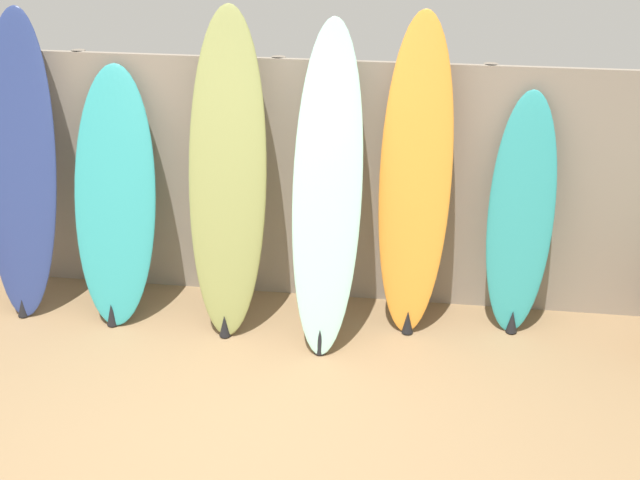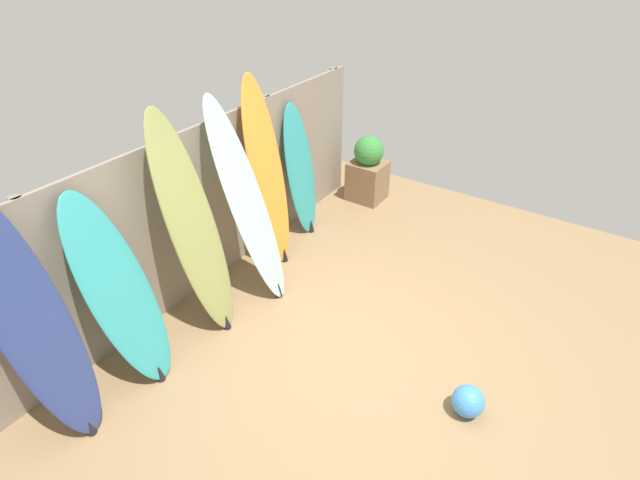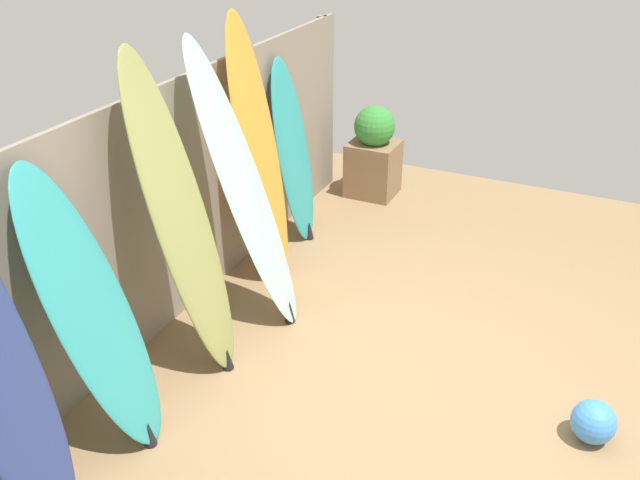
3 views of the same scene
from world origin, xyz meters
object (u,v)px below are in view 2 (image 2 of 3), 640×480
at_px(beach_ball, 468,401).
at_px(surfboard_seafoam_3, 247,204).
at_px(surfboard_teal_1, 120,293).
at_px(surfboard_olive_2, 193,228).
at_px(planter_box, 368,170).
at_px(surfboard_orange_4, 267,176).
at_px(surfboard_navy_0, 32,322).
at_px(surfboard_teal_5, 301,172).

bearing_deg(beach_ball, surfboard_seafoam_3, 82.61).
xyz_separation_m(surfboard_teal_1, surfboard_seafoam_3, (1.52, -0.11, 0.18)).
bearing_deg(surfboard_olive_2, surfboard_seafoam_3, -4.69).
bearing_deg(planter_box, beach_ball, -138.12).
bearing_deg(surfboard_olive_2, beach_ball, -82.40).
bearing_deg(beach_ball, planter_box, 41.88).
bearing_deg(surfboard_orange_4, surfboard_olive_2, -173.51).
height_order(surfboard_orange_4, beach_ball, surfboard_orange_4).
distance_m(surfboard_olive_2, surfboard_orange_4, 1.26).
bearing_deg(beach_ball, surfboard_orange_4, 71.97).
height_order(surfboard_olive_2, surfboard_orange_4, surfboard_olive_2).
relative_size(surfboard_navy_0, surfboard_olive_2, 0.97).
relative_size(planter_box, beach_ball, 3.53).
xyz_separation_m(surfboard_olive_2, surfboard_teal_5, (1.98, 0.21, -0.27)).
bearing_deg(surfboard_teal_5, surfboard_teal_1, -176.66).
relative_size(surfboard_teal_1, surfboard_orange_4, 0.81).
distance_m(surfboard_olive_2, planter_box, 3.25).
xyz_separation_m(surfboard_seafoam_3, surfboard_teal_5, (1.29, 0.27, -0.22)).
height_order(surfboard_teal_1, planter_box, surfboard_teal_1).
bearing_deg(surfboard_olive_2, surfboard_orange_4, 6.49).
height_order(surfboard_seafoam_3, beach_ball, surfboard_seafoam_3).
bearing_deg(surfboard_teal_5, surfboard_orange_4, -174.49).
distance_m(surfboard_teal_1, surfboard_olive_2, 0.86).
distance_m(surfboard_olive_2, surfboard_seafoam_3, 0.69).
bearing_deg(surfboard_olive_2, surfboard_navy_0, 177.30).
distance_m(surfboard_orange_4, beach_ball, 3.07).
xyz_separation_m(surfboard_orange_4, planter_box, (1.93, -0.24, -0.63)).
xyz_separation_m(planter_box, beach_ball, (-2.84, -2.54, -0.32)).
relative_size(surfboard_seafoam_3, surfboard_teal_5, 1.27).
xyz_separation_m(surfboard_navy_0, surfboard_teal_5, (3.50, 0.14, -0.24)).
relative_size(surfboard_teal_1, surfboard_seafoam_3, 0.83).
distance_m(surfboard_seafoam_3, planter_box, 2.57).
relative_size(surfboard_teal_5, beach_ball, 6.17).
bearing_deg(surfboard_seafoam_3, surfboard_navy_0, 176.68).
xyz_separation_m(surfboard_seafoam_3, planter_box, (2.50, -0.04, -0.59)).
distance_m(surfboard_orange_4, surfboard_teal_5, 0.77).
relative_size(surfboard_navy_0, beach_ball, 7.87).
bearing_deg(planter_box, surfboard_teal_5, 165.76).
xyz_separation_m(surfboard_navy_0, surfboard_teal_1, (0.69, -0.02, -0.19)).
relative_size(surfboard_seafoam_3, surfboard_orange_4, 0.97).
relative_size(surfboard_navy_0, surfboard_seafoam_3, 1.01).
bearing_deg(beach_ball, surfboard_navy_0, 124.60).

